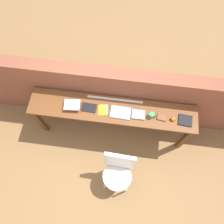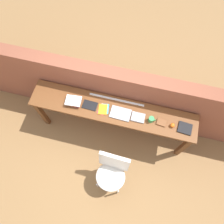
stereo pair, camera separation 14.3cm
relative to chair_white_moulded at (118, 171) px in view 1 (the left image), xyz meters
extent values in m
plane|color=olive|center=(-0.19, 0.52, -0.53)|extent=(40.00, 40.00, 0.00)
cube|color=brown|center=(-0.19, 1.16, 0.14)|extent=(6.00, 0.20, 1.33)
cube|color=brown|center=(-0.19, 0.82, 0.33)|extent=(2.50, 0.44, 0.04)
cube|color=#5B341A|center=(-1.38, 0.66, -0.11)|extent=(0.07, 0.07, 0.84)
cube|color=#5B341A|center=(1.00, 0.66, -0.11)|extent=(0.07, 0.07, 0.84)
cube|color=#5B341A|center=(-1.38, 0.98, -0.11)|extent=(0.07, 0.07, 0.84)
cube|color=#5B341A|center=(1.00, 0.98, -0.11)|extent=(0.07, 0.07, 0.84)
ellipsoid|color=silver|center=(0.00, -0.07, -0.08)|extent=(0.46, 0.44, 0.08)
cube|color=silver|center=(0.00, 0.12, 0.16)|extent=(0.44, 0.12, 0.40)
cylinder|color=#B2B2B7|center=(-0.17, -0.22, -0.32)|extent=(0.02, 0.02, 0.41)
cylinder|color=#B2B2B7|center=(0.16, -0.23, -0.32)|extent=(0.02, 0.02, 0.41)
cylinder|color=#B2B2B7|center=(-0.16, 0.10, -0.32)|extent=(0.02, 0.02, 0.41)
cylinder|color=#B2B2B7|center=(0.17, 0.08, -0.32)|extent=(0.02, 0.02, 0.41)
cube|color=red|center=(-0.77, 0.79, 0.37)|extent=(0.19, 0.15, 0.03)
cube|color=navy|center=(-0.76, 0.79, 0.39)|extent=(0.18, 0.15, 0.03)
cube|color=white|center=(-0.78, 0.79, 0.42)|extent=(0.24, 0.19, 0.02)
cube|color=black|center=(-0.53, 0.80, 0.36)|extent=(0.22, 0.15, 0.01)
cube|color=yellow|center=(-0.33, 0.80, 0.35)|extent=(0.12, 0.16, 0.00)
cube|color=#E5334C|center=(-0.34, 0.78, 0.36)|extent=(0.13, 0.18, 0.00)
cube|color=#3399D8|center=(-0.30, 0.80, 0.36)|extent=(0.14, 0.18, 0.00)
cube|color=orange|center=(-0.33, 0.78, 0.36)|extent=(0.15, 0.18, 0.00)
cube|color=#9E9EA3|center=(-0.06, 0.78, 0.36)|extent=(0.30, 0.20, 0.02)
cube|color=#9E9EA3|center=(0.20, 0.78, 0.37)|extent=(0.19, 0.15, 0.03)
cylinder|color=#338C4C|center=(0.38, 0.78, 0.40)|extent=(0.08, 0.08, 0.09)
torus|color=#338C4C|center=(0.43, 0.78, 0.40)|extent=(0.06, 0.01, 0.06)
cube|color=brown|center=(0.54, 0.78, 0.37)|extent=(0.14, 0.11, 0.02)
sphere|color=orange|center=(0.69, 0.77, 0.39)|extent=(0.07, 0.07, 0.07)
cube|color=black|center=(0.87, 0.78, 0.37)|extent=(0.20, 0.18, 0.02)
cube|color=silver|center=(-0.17, 0.99, 0.35)|extent=(0.84, 0.03, 0.00)
camera|label=1|loc=(-0.03, -0.48, 3.28)|focal=35.00mm
camera|label=2|loc=(0.11, -0.45, 3.28)|focal=35.00mm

